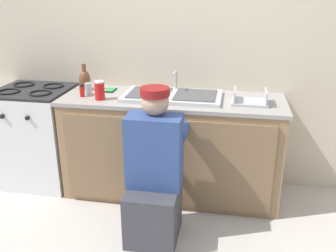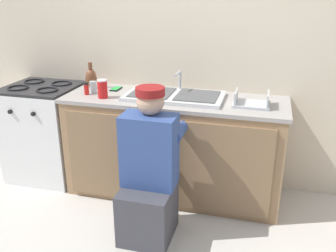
{
  "view_description": "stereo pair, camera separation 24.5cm",
  "coord_description": "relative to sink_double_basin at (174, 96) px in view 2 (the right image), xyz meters",
  "views": [
    {
      "loc": [
        0.49,
        -2.62,
        1.74
      ],
      "look_at": [
        0.0,
        0.1,
        0.7
      ],
      "focal_mm": 40.0,
      "sensor_mm": 36.0,
      "label": 1
    },
    {
      "loc": [
        0.73,
        -2.56,
        1.74
      ],
      "look_at": [
        0.0,
        0.1,
        0.7
      ],
      "focal_mm": 40.0,
      "sensor_mm": 36.0,
      "label": 2
    }
  ],
  "objects": [
    {
      "name": "ground_plane",
      "position": [
        0.0,
        -0.3,
        -0.89
      ],
      "size": [
        12.0,
        12.0,
        0.0
      ],
      "primitive_type": "plane",
      "color": "beige"
    },
    {
      "name": "sink_double_basin",
      "position": [
        0.0,
        0.0,
        0.0
      ],
      "size": [
        0.8,
        0.44,
        0.19
      ],
      "color": "silver",
      "rests_on": "countertop"
    },
    {
      "name": "plumber_person",
      "position": [
        -0.02,
        -0.63,
        -0.43
      ],
      "size": [
        0.42,
        0.61,
        1.1
      ],
      "color": "#3F3F47",
      "rests_on": "ground_plane"
    },
    {
      "name": "vase_decorative",
      "position": [
        -0.8,
        0.12,
        0.07
      ],
      "size": [
        0.1,
        0.1,
        0.23
      ],
      "color": "brown",
      "rests_on": "countertop"
    },
    {
      "name": "soda_cup_red",
      "position": [
        -0.57,
        -0.15,
        0.06
      ],
      "size": [
        0.08,
        0.08,
        0.15
      ],
      "color": "red",
      "rests_on": "countertop"
    },
    {
      "name": "back_wall",
      "position": [
        0.0,
        0.35,
        0.36
      ],
      "size": [
        6.0,
        0.1,
        2.5
      ],
      "primitive_type": "cube",
      "color": "beige",
      "rests_on": "ground_plane"
    },
    {
      "name": "counter_cabinet",
      "position": [
        0.0,
        -0.01,
        -0.47
      ],
      "size": [
        1.8,
        0.62,
        0.84
      ],
      "color": "#997551",
      "rests_on": "ground_plane"
    },
    {
      "name": "cell_phone",
      "position": [
        -0.57,
        0.12,
        -0.01
      ],
      "size": [
        0.07,
        0.14,
        0.01
      ],
      "color": "black",
      "rests_on": "countertop"
    },
    {
      "name": "dish_rack_tray",
      "position": [
        0.62,
        -0.05,
        0.01
      ],
      "size": [
        0.28,
        0.22,
        0.11
      ],
      "color": "#B2B7BC",
      "rests_on": "countertop"
    },
    {
      "name": "water_glass",
      "position": [
        -0.71,
        -0.03,
        0.03
      ],
      "size": [
        0.06,
        0.06,
        0.1
      ],
      "color": "#ADC6CC",
      "rests_on": "countertop"
    },
    {
      "name": "stove_range",
      "position": [
        -1.25,
        -0.0,
        -0.44
      ],
      "size": [
        0.64,
        0.62,
        0.9
      ],
      "color": "white",
      "rests_on": "ground_plane"
    },
    {
      "name": "spice_bottle_red",
      "position": [
        -0.74,
        -0.1,
        0.03
      ],
      "size": [
        0.04,
        0.04,
        0.1
      ],
      "color": "red",
      "rests_on": "countertop"
    },
    {
      "name": "countertop",
      "position": [
        0.0,
        -0.0,
        -0.03
      ],
      "size": [
        1.84,
        0.62,
        0.03
      ],
      "primitive_type": "cube",
      "color": "#9E9993",
      "rests_on": "counter_cabinet"
    }
  ]
}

